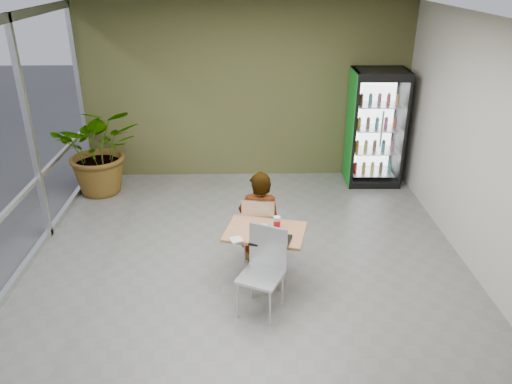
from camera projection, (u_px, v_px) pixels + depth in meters
ground at (248, 276)px, 6.60m from camera, size 7.00×7.00×0.00m
room_envelope at (247, 163)px, 5.92m from camera, size 6.00×7.00×3.20m
dining_table at (265, 245)px, 6.27m from camera, size 1.10×0.88×0.75m
chair_far at (259, 225)px, 6.69m from camera, size 0.49×0.49×0.97m
chair_near at (264, 263)px, 5.76m from camera, size 0.62×0.62×1.04m
seated_woman at (260, 227)px, 6.77m from camera, size 0.65×0.47×1.61m
pizza_plate at (263, 227)px, 6.22m from camera, size 0.29×0.26×0.03m
soda_cup at (277, 223)px, 6.20m from camera, size 0.09×0.09×0.16m
napkin_stack at (236, 240)px, 5.95m from camera, size 0.19×0.19×0.02m
cafeteria_tray at (271, 240)px, 5.94m from camera, size 0.54×0.45×0.03m
beverage_fridge at (376, 128)px, 9.00m from camera, size 0.97×0.75×2.09m
potted_plant at (100, 149)px, 8.70m from camera, size 1.60×1.43×1.61m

